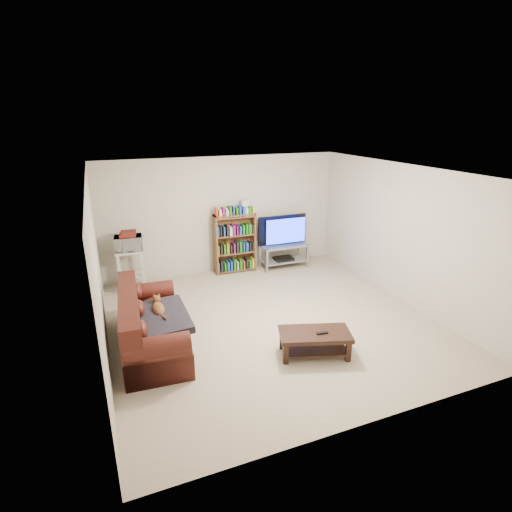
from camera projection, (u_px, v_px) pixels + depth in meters
name	position (u px, v px, depth m)	size (l,w,h in m)	color
floor	(271.00, 320.00, 6.51)	(5.00, 5.00, 0.00)	#C5B293
ceiling	(273.00, 172.00, 5.71)	(5.00, 5.00, 0.00)	white
wall_back	(223.00, 215.00, 8.30)	(5.00, 5.00, 0.00)	beige
wall_front	(375.00, 327.00, 3.92)	(5.00, 5.00, 0.00)	beige
wall_left	(98.00, 274.00, 5.24)	(5.00, 5.00, 0.00)	beige
wall_right	(402.00, 234.00, 6.99)	(5.00, 5.00, 0.00)	beige
sofa	(148.00, 328.00, 5.68)	(0.97, 2.01, 0.84)	#451711
blanket	(160.00, 318.00, 5.54)	(0.76, 0.98, 0.10)	#232129
cat	(158.00, 309.00, 5.68)	(0.21, 0.54, 0.16)	brown
coffee_table	(315.00, 339.00, 5.51)	(1.08, 0.76, 0.35)	black
remote	(322.00, 333.00, 5.43)	(0.16, 0.04, 0.02)	black
tv_stand	(284.00, 252.00, 8.71)	(1.02, 0.47, 0.51)	#999EA3
television	(284.00, 231.00, 8.55)	(1.10, 0.14, 0.63)	black
dvd_player	(284.00, 259.00, 8.76)	(0.41, 0.29, 0.06)	black
bookshelf	(235.00, 242.00, 8.36)	(0.88, 0.29, 1.25)	brown
shelf_clutter	(239.00, 209.00, 8.16)	(0.64, 0.20, 0.28)	silver
microwave_stand	(131.00, 265.00, 7.50)	(0.53, 0.41, 0.80)	silver
microwave	(129.00, 243.00, 7.36)	(0.49, 0.33, 0.27)	silver
game_boxes	(128.00, 235.00, 7.31)	(0.29, 0.25, 0.05)	maroon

